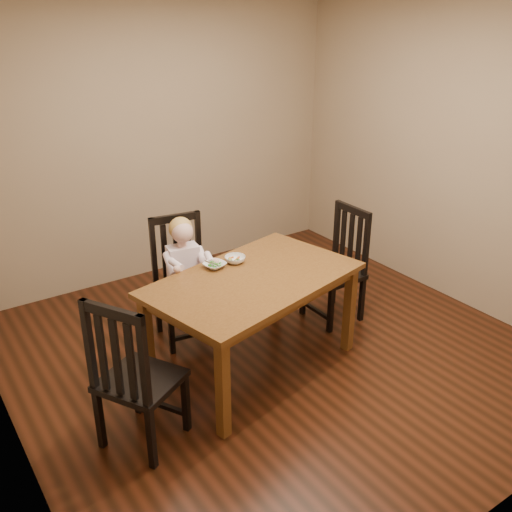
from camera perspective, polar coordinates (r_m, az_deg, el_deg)
room at (r=4.19m, az=2.04°, el=6.02°), size 4.01×4.01×2.71m
dining_table at (r=4.26m, az=-0.26°, el=-3.23°), size 1.74×1.26×0.78m
chair_child at (r=4.82m, az=-7.31°, el=-2.54°), size 0.52×0.50×1.06m
chair_left at (r=3.69m, az=-12.08°, el=-11.77°), size 0.62×0.62×1.08m
chair_right at (r=5.12m, az=8.23°, el=-1.04°), size 0.43×0.45×1.03m
toddler at (r=4.71m, az=-7.19°, el=-1.20°), size 0.39×0.46×0.57m
bowl_peas at (r=4.37m, az=-4.15°, el=-0.92°), size 0.20×0.20×0.04m
bowl_veg at (r=4.45m, az=-2.10°, el=-0.34°), size 0.20×0.20×0.05m
fork at (r=4.33m, az=-4.37°, el=-0.87°), size 0.09×0.09×0.04m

